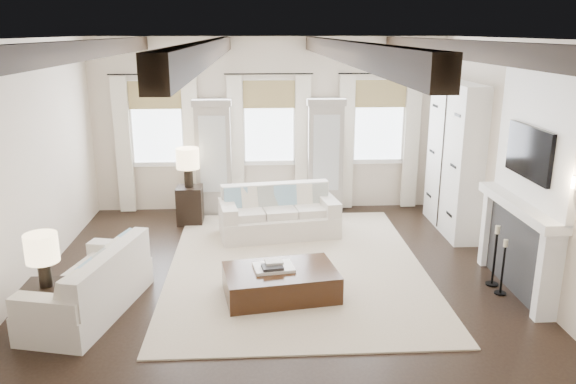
{
  "coord_description": "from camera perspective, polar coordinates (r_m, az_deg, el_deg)",
  "views": [
    {
      "loc": [
        -0.24,
        -6.61,
        3.3
      ],
      "look_at": [
        0.19,
        0.82,
        1.15
      ],
      "focal_mm": 35.0,
      "sensor_mm": 36.0,
      "label": 1
    }
  ],
  "objects": [
    {
      "name": "ground",
      "position": [
        7.39,
        -1.1,
        -10.41
      ],
      "size": [
        7.5,
        7.5,
        0.0
      ],
      "primitive_type": "plane",
      "color": "black",
      "rests_on": "ground"
    },
    {
      "name": "room_shell",
      "position": [
        7.7,
        4.17,
        5.51
      ],
      "size": [
        6.54,
        7.54,
        3.22
      ],
      "color": "beige",
      "rests_on": "ground"
    },
    {
      "name": "area_rug",
      "position": [
        8.22,
        0.81,
        -7.47
      ],
      "size": [
        3.63,
        4.7,
        0.02
      ],
      "primitive_type": "cube",
      "color": "beige",
      "rests_on": "ground"
    },
    {
      "name": "sofa_back",
      "position": [
        9.35,
        -1.0,
        -2.36
      ],
      "size": [
        2.03,
        1.15,
        0.82
      ],
      "color": "silver",
      "rests_on": "ground"
    },
    {
      "name": "sofa_left",
      "position": [
        7.24,
        -19.23,
        -9.14
      ],
      "size": [
        1.25,
        2.0,
        0.8
      ],
      "color": "silver",
      "rests_on": "ground"
    },
    {
      "name": "ottoman",
      "position": [
        7.27,
        -0.77,
        -9.24
      ],
      "size": [
        1.53,
        1.09,
        0.37
      ],
      "primitive_type": "cube",
      "rotation": [
        0.0,
        0.0,
        0.16
      ],
      "color": "black",
      "rests_on": "ground"
    },
    {
      "name": "tray",
      "position": [
        7.22,
        -1.47,
        -7.66
      ],
      "size": [
        0.55,
        0.45,
        0.04
      ],
      "primitive_type": "cube",
      "rotation": [
        0.0,
        0.0,
        0.16
      ],
      "color": "white",
      "rests_on": "ottoman"
    },
    {
      "name": "book_lower",
      "position": [
        7.13,
        -1.6,
        -7.64
      ],
      "size": [
        0.29,
        0.24,
        0.04
      ],
      "primitive_type": "cube",
      "rotation": [
        0.0,
        0.0,
        0.16
      ],
      "color": "#262628",
      "rests_on": "tray"
    },
    {
      "name": "book_upper",
      "position": [
        7.19,
        -1.43,
        -7.1
      ],
      "size": [
        0.24,
        0.2,
        0.03
      ],
      "primitive_type": "cube",
      "rotation": [
        0.0,
        0.0,
        0.16
      ],
      "color": "beige",
      "rests_on": "book_lower"
    },
    {
      "name": "side_table_front",
      "position": [
        7.01,
        -23.08,
        -10.83
      ],
      "size": [
        0.55,
        0.55,
        0.55
      ],
      "primitive_type": "cube",
      "color": "black",
      "rests_on": "ground"
    },
    {
      "name": "lamp_front",
      "position": [
        6.74,
        -23.72,
        -5.52
      ],
      "size": [
        0.36,
        0.36,
        0.62
      ],
      "color": "black",
      "rests_on": "side_table_front"
    },
    {
      "name": "side_table_back",
      "position": [
        10.06,
        -9.92,
        -1.3
      ],
      "size": [
        0.44,
        0.44,
        0.66
      ],
      "primitive_type": "cube",
      "color": "black",
      "rests_on": "ground"
    },
    {
      "name": "lamp_back",
      "position": [
        9.85,
        -10.15,
        3.15
      ],
      "size": [
        0.4,
        0.4,
        0.69
      ],
      "color": "black",
      "rests_on": "side_table_back"
    },
    {
      "name": "candlestick_near",
      "position": [
        7.79,
        20.96,
        -7.56
      ],
      "size": [
        0.15,
        0.15,
        0.75
      ],
      "color": "black",
      "rests_on": "ground"
    },
    {
      "name": "candlestick_far",
      "position": [
        8.0,
        20.22,
        -6.57
      ],
      "size": [
        0.17,
        0.17,
        0.84
      ],
      "color": "black",
      "rests_on": "ground"
    }
  ]
}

